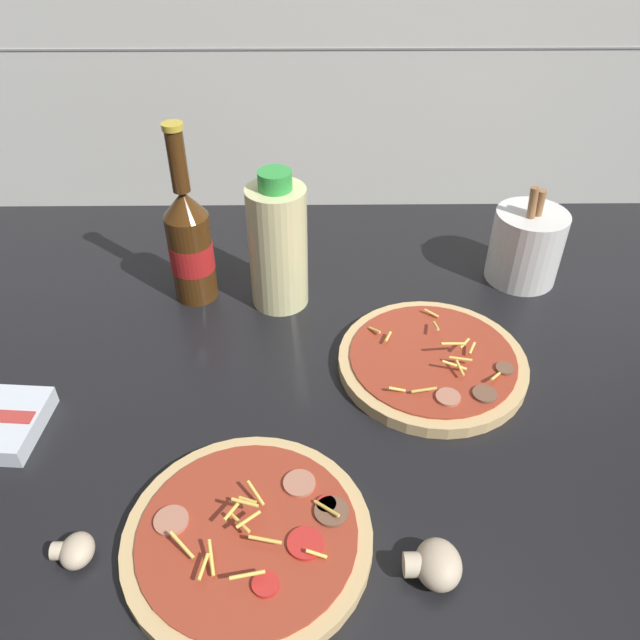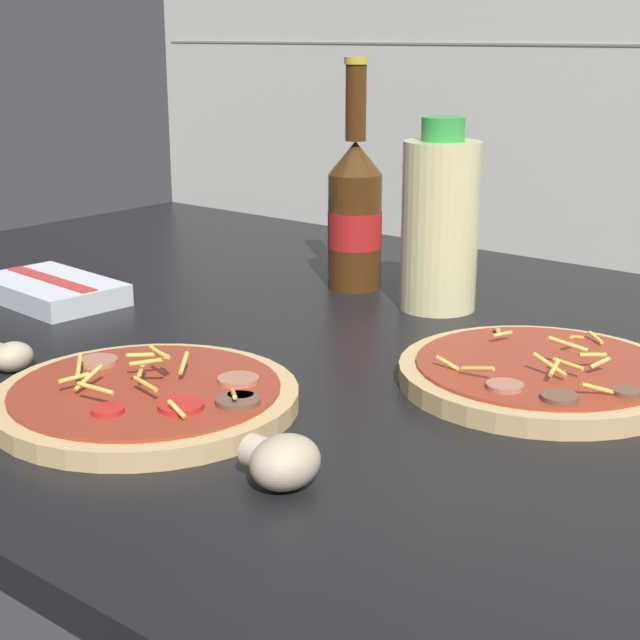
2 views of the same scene
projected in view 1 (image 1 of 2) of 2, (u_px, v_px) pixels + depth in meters
The scene contains 9 objects.
counter_slab at pixel (314, 379), 81.31cm from camera, with size 160.00×90.00×2.50cm.
tile_backsplash at pixel (312, 48), 98.89cm from camera, with size 160.00×1.13×60.00cm.
pizza_near at pixel (247, 537), 60.86cm from camera, with size 24.42×24.42×4.53cm.
pizza_far at pixel (431, 362), 80.48cm from camera, with size 24.27×24.27×4.63cm.
beer_bottle at pixel (189, 243), 88.04cm from camera, with size 6.31×6.31×26.36cm.
oil_bottle at pixel (277, 245), 86.77cm from camera, with size 8.25×8.25×20.54cm.
mushroom_left at pixel (74, 551), 59.28cm from camera, with size 3.98×3.79×2.65cm.
mushroom_right at pixel (434, 564), 57.67cm from camera, with size 5.40×5.15×3.60cm.
utensil_crock at pixel (525, 246), 93.75cm from camera, with size 10.67×10.67×15.80cm.
Camera 1 is at (0.13, -58.73, 58.01)cm, focal length 35.00 mm.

